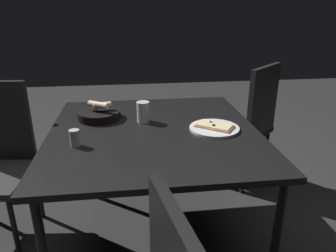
# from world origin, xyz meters

# --- Properties ---
(ground) EXTENTS (8.00, 8.00, 0.00)m
(ground) POSITION_xyz_m (0.00, 0.00, 0.00)
(ground) COLOR #2C2C2C
(dining_table) EXTENTS (1.19, 1.14, 0.71)m
(dining_table) POSITION_xyz_m (0.00, 0.00, 0.66)
(dining_table) COLOR black
(dining_table) RESTS_ON ground
(pizza_plate) EXTENTS (0.28, 0.28, 0.04)m
(pizza_plate) POSITION_xyz_m (-0.04, -0.33, 0.72)
(pizza_plate) COLOR silver
(pizza_plate) RESTS_ON dining_table
(bread_basket) EXTENTS (0.26, 0.26, 0.11)m
(bread_basket) POSITION_xyz_m (0.22, 0.31, 0.74)
(bread_basket) COLOR black
(bread_basket) RESTS_ON dining_table
(beer_glass) EXTENTS (0.08, 0.08, 0.12)m
(beer_glass) POSITION_xyz_m (0.14, 0.05, 0.76)
(beer_glass) COLOR silver
(beer_glass) RESTS_ON dining_table
(pepper_shaker) EXTENTS (0.05, 0.05, 0.09)m
(pepper_shaker) POSITION_xyz_m (-0.17, 0.40, 0.75)
(pepper_shaker) COLOR #BFB299
(pepper_shaker) RESTS_ON dining_table
(chair_near) EXTENTS (0.62, 0.62, 0.95)m
(chair_near) POSITION_xyz_m (0.58, -0.77, 0.53)
(chair_near) COLOR #252525
(chair_near) RESTS_ON ground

